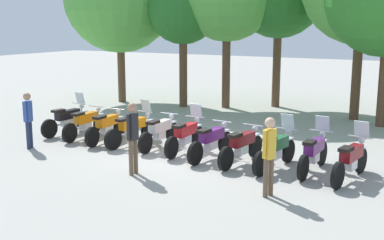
% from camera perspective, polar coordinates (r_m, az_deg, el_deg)
% --- Properties ---
extents(ground_plane, '(80.00, 80.00, 0.00)m').
position_cam_1_polar(ground_plane, '(14.21, -0.97, -3.91)').
color(ground_plane, '#9E9B93').
extents(motorcycle_0, '(0.62, 2.19, 1.37)m').
position_cam_1_polar(motorcycle_0, '(17.11, -14.42, 0.13)').
color(motorcycle_0, black).
rests_on(motorcycle_0, ground_plane).
extents(motorcycle_1, '(0.62, 2.19, 0.99)m').
position_cam_1_polar(motorcycle_1, '(16.37, -12.38, -0.32)').
color(motorcycle_1, black).
rests_on(motorcycle_1, ground_plane).
extents(motorcycle_2, '(0.62, 2.19, 0.99)m').
position_cam_1_polar(motorcycle_2, '(15.70, -9.99, -0.72)').
color(motorcycle_2, black).
rests_on(motorcycle_2, ground_plane).
extents(motorcycle_3, '(0.71, 2.17, 1.37)m').
position_cam_1_polar(motorcycle_3, '(15.17, -7.02, -1.00)').
color(motorcycle_3, black).
rests_on(motorcycle_3, ground_plane).
extents(motorcycle_4, '(0.62, 2.19, 0.99)m').
position_cam_1_polar(motorcycle_4, '(14.74, -3.81, -1.36)').
color(motorcycle_4, black).
rests_on(motorcycle_4, ground_plane).
extents(motorcycle_5, '(0.62, 2.19, 1.37)m').
position_cam_1_polar(motorcycle_5, '(14.19, -0.75, -1.78)').
color(motorcycle_5, black).
rests_on(motorcycle_5, ground_plane).
extents(motorcycle_6, '(0.63, 2.19, 0.99)m').
position_cam_1_polar(motorcycle_6, '(13.56, 2.28, -2.47)').
color(motorcycle_6, black).
rests_on(motorcycle_6, ground_plane).
extents(motorcycle_7, '(0.67, 2.18, 0.99)m').
position_cam_1_polar(motorcycle_7, '(13.11, 5.88, -3.00)').
color(motorcycle_7, black).
rests_on(motorcycle_7, ground_plane).
extents(motorcycle_8, '(0.69, 2.18, 1.37)m').
position_cam_1_polar(motorcycle_8, '(12.78, 9.82, -3.42)').
color(motorcycle_8, black).
rests_on(motorcycle_8, ground_plane).
extents(motorcycle_9, '(0.62, 2.19, 1.37)m').
position_cam_1_polar(motorcycle_9, '(12.69, 14.14, -3.71)').
color(motorcycle_9, black).
rests_on(motorcycle_9, ground_plane).
extents(motorcycle_10, '(0.70, 2.18, 1.37)m').
position_cam_1_polar(motorcycle_10, '(12.30, 18.19, -4.43)').
color(motorcycle_10, black).
rests_on(motorcycle_10, ground_plane).
extents(person_0, '(0.29, 0.40, 1.71)m').
position_cam_1_polar(person_0, '(15.34, -18.72, 0.45)').
color(person_0, '#232D4C').
rests_on(person_0, ground_plane).
extents(person_1, '(0.30, 0.40, 1.77)m').
position_cam_1_polar(person_1, '(10.59, 9.07, -3.54)').
color(person_1, brown).
rests_on(person_1, ground_plane).
extents(person_2, '(0.27, 0.41, 1.83)m').
position_cam_1_polar(person_2, '(12.08, -6.98, -1.41)').
color(person_2, brown).
rests_on(person_2, ground_plane).
extents(tree_1, '(3.24, 3.24, 6.03)m').
position_cam_1_polar(tree_1, '(21.77, -1.06, 13.03)').
color(tree_1, brown).
rests_on(tree_1, ground_plane).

